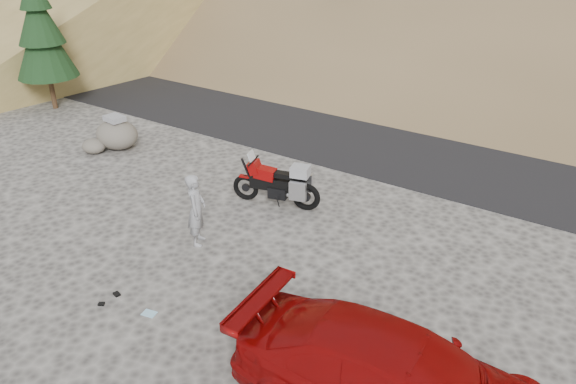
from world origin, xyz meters
The scene contains 12 objects.
ground centered at (0.00, 0.00, 0.00)m, with size 140.00×140.00×0.00m, color #454340.
road centered at (0.00, 9.00, 0.00)m, with size 120.00×7.00×0.05m, color black.
conifer_verge centered at (-11.00, 4.50, 2.89)m, with size 2.20×2.20×5.04m.
motorcycle centered at (0.53, 2.83, 0.60)m, with size 2.32×1.03×1.41m.
man centered at (0.00, 0.31, 0.00)m, with size 0.62×0.41×1.71m, color #999A9E.
boulder centered at (-5.91, 3.13, 0.48)m, with size 1.72×1.59×1.09m.
small_rock centered at (-6.23, 2.45, 0.23)m, with size 0.80×0.73×0.45m.
gear_bottle centered at (3.24, -0.94, 0.11)m, with size 0.08×0.08×0.22m, color #195597.
gear_funnel centered at (2.71, -1.07, 0.10)m, with size 0.16×0.16×0.21m, color red.
gear_glove_a centered at (-0.05, -2.07, 0.02)m, with size 0.15×0.10×0.04m, color black.
gear_glove_b centered at (-0.06, -2.45, 0.02)m, with size 0.12×0.09×0.04m, color black.
gear_blue_cloth centered at (0.91, -2.12, 0.01)m, with size 0.26×0.19×0.01m, color #9CD3F1.
Camera 1 is at (7.76, -7.66, 6.90)m, focal length 35.00 mm.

